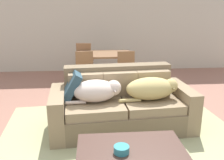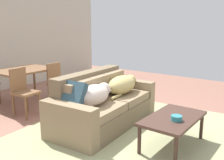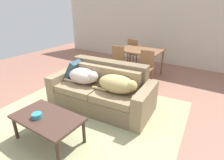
{
  "view_description": "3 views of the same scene",
  "coord_description": "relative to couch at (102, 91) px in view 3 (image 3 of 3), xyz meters",
  "views": [
    {
      "loc": [
        -0.21,
        -3.1,
        1.77
      ],
      "look_at": [
        0.06,
        0.25,
        0.78
      ],
      "focal_mm": 39.45,
      "sensor_mm": 36.0,
      "label": 1
    },
    {
      "loc": [
        -3.04,
        -2.3,
        1.7
      ],
      "look_at": [
        0.43,
        0.31,
        0.75
      ],
      "focal_mm": 40.64,
      "sensor_mm": 36.0,
      "label": 2
    },
    {
      "loc": [
        2.2,
        -2.38,
        2.0
      ],
      "look_at": [
        0.44,
        0.35,
        0.63
      ],
      "focal_mm": 29.45,
      "sensor_mm": 36.0,
      "label": 3
    }
  ],
  "objects": [
    {
      "name": "dog_on_left_cushion",
      "position": [
        -0.36,
        -0.14,
        0.29
      ],
      "size": [
        0.79,
        0.45,
        0.31
      ],
      "rotation": [
        0.0,
        0.0,
        0.08
      ],
      "color": "beige",
      "rests_on": "couch"
    },
    {
      "name": "ground_plane",
      "position": [
        -0.21,
        -0.34,
        -0.34
      ],
      "size": [
        10.0,
        10.0,
        0.0
      ],
      "primitive_type": "plane",
      "color": "#9B6755"
    },
    {
      "name": "couch",
      "position": [
        0.0,
        0.0,
        0.0
      ],
      "size": [
        2.14,
        1.11,
        0.91
      ],
      "rotation": [
        0.0,
        0.0,
        0.08
      ],
      "color": "#766349",
      "rests_on": "ground"
    },
    {
      "name": "dining_table",
      "position": [
        -0.12,
        2.07,
        0.35
      ],
      "size": [
        1.18,
        0.89,
        0.77
      ],
      "color": "brown",
      "rests_on": "ground"
    },
    {
      "name": "dining_chair_near_right",
      "position": [
        0.29,
        1.47,
        0.16
      ],
      "size": [
        0.41,
        0.41,
        0.9
      ],
      "rotation": [
        0.0,
        0.0,
        0.03
      ],
      "color": "brown",
      "rests_on": "ground"
    },
    {
      "name": "dining_chair_near_left",
      "position": [
        -0.57,
        1.46,
        0.17
      ],
      "size": [
        0.45,
        0.45,
        0.91
      ],
      "rotation": [
        0.0,
        0.0,
        0.13
      ],
      "color": "brown",
      "rests_on": "ground"
    },
    {
      "name": "dog_on_right_cushion",
      "position": [
        0.43,
        -0.11,
        0.3
      ],
      "size": [
        0.88,
        0.46,
        0.33
      ],
      "rotation": [
        0.0,
        0.0,
        0.08
      ],
      "color": "tan",
      "rests_on": "couch"
    },
    {
      "name": "bowl_on_coffee_table",
      "position": [
        -0.16,
        -1.41,
        0.13
      ],
      "size": [
        0.15,
        0.15,
        0.07
      ],
      "primitive_type": "cylinder",
      "color": "teal",
      "rests_on": "coffee_table"
    },
    {
      "name": "dining_chair_far_left",
      "position": [
        -0.61,
        2.64,
        0.18
      ],
      "size": [
        0.44,
        0.44,
        0.94
      ],
      "rotation": [
        0.0,
        0.0,
        3.04
      ],
      "color": "brown",
      "rests_on": "ground"
    },
    {
      "name": "back_partition",
      "position": [
        -0.21,
        3.66,
        1.01
      ],
      "size": [
        8.0,
        0.12,
        2.7
      ],
      "primitive_type": "cube",
      "color": "beige",
      "rests_on": "ground"
    },
    {
      "name": "throw_pillow_by_left_arm",
      "position": [
        -0.74,
        -0.0,
        0.33
      ],
      "size": [
        0.36,
        0.47,
        0.43
      ],
      "primitive_type": "cube",
      "rotation": [
        0.0,
        0.53,
        0.12
      ],
      "color": "#2F4C5A",
      "rests_on": "couch"
    },
    {
      "name": "coffee_table",
      "position": [
        -0.06,
        -1.32,
        0.05
      ],
      "size": [
        1.06,
        0.61,
        0.44
      ],
      "color": "#4A3027",
      "rests_on": "ground"
    },
    {
      "name": "area_rug",
      "position": [
        0.0,
        -0.69,
        -0.34
      ],
      "size": [
        3.66,
        3.61,
        0.01
      ],
      "primitive_type": "cube",
      "rotation": [
        0.0,
        0.0,
        0.08
      ],
      "color": "tan",
      "rests_on": "ground"
    }
  ]
}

